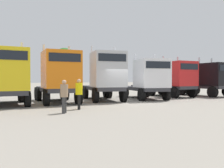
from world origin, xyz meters
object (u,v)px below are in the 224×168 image
semi_truck_red (175,79)px  semi_truck_orange (59,76)px  semi_truck_yellow (8,77)px  visitor_in_hivis (79,92)px  visitor_with_camera (64,94)px  semi_truck_black (210,79)px  semi_truck_white (148,79)px  semi_truck_silver (106,76)px

semi_truck_red → semi_truck_orange: bearing=-85.6°
semi_truck_yellow → visitor_in_hivis: semi_truck_yellow is taller
visitor_with_camera → semi_truck_black: bearing=49.1°
visitor_with_camera → semi_truck_orange: bearing=110.2°
semi_truck_white → semi_truck_black: size_ratio=1.04×
semi_truck_orange → semi_truck_white: (7.66, -0.54, -0.18)m
semi_truck_white → semi_truck_red: semi_truck_red is taller
semi_truck_red → visitor_in_hivis: (-11.81, -4.35, -0.78)m
semi_truck_white → semi_truck_black: (7.82, -0.06, -0.03)m
semi_truck_yellow → semi_truck_orange: 3.45m
visitor_in_hivis → semi_truck_yellow: bearing=-25.2°
semi_truck_orange → visitor_with_camera: (-1.26, -5.01, -0.96)m
semi_truck_orange → semi_truck_silver: 3.79m
semi_truck_orange → semi_truck_white: 7.68m
semi_truck_yellow → semi_truck_black: bearing=91.7°
semi_truck_red → visitor_with_camera: (-13.06, -5.46, -0.81)m
visitor_in_hivis → visitor_with_camera: (-1.25, -1.10, -0.03)m
semi_truck_silver → semi_truck_black: (11.69, -0.57, -0.26)m
semi_truck_orange → semi_truck_red: 11.81m
semi_truck_silver → semi_truck_white: size_ratio=1.01×
semi_truck_yellow → semi_truck_orange: (3.45, 0.11, 0.05)m
semi_truck_white → semi_truck_yellow: bearing=-79.0°
semi_truck_orange → visitor_with_camera: 5.26m
semi_truck_white → semi_truck_silver: bearing=-84.3°
semi_truck_silver → semi_truck_white: semi_truck_silver is taller
semi_truck_orange → semi_truck_silver: semi_truck_silver is taller
semi_truck_orange → visitor_with_camera: semi_truck_orange is taller
semi_truck_yellow → semi_truck_white: (11.11, -0.43, -0.13)m
semi_truck_silver → semi_truck_yellow: bearing=-77.0°
semi_truck_red → visitor_with_camera: bearing=-65.1°
semi_truck_red → visitor_with_camera: semi_truck_red is taller
semi_truck_black → visitor_in_hivis: bearing=-77.6°
visitor_in_hivis → visitor_with_camera: 1.67m
semi_truck_orange → semi_truck_silver: bearing=94.6°
semi_truck_yellow → semi_truck_silver: (7.24, 0.08, 0.10)m
semi_truck_red → visitor_in_hivis: semi_truck_red is taller
semi_truck_white → semi_truck_red: size_ratio=1.11×
semi_truck_silver → semi_truck_black: 11.71m
semi_truck_yellow → visitor_with_camera: semi_truck_yellow is taller
semi_truck_white → visitor_in_hivis: bearing=-53.1°
semi_truck_black → semi_truck_yellow: bearing=-91.1°
semi_truck_yellow → semi_truck_black: semi_truck_yellow is taller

